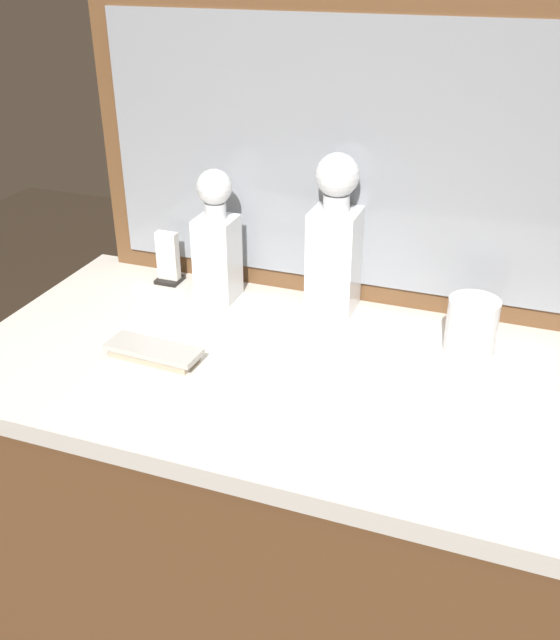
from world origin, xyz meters
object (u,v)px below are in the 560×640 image
napkin_holder (168,261)px  silver_brush_right (154,352)px  crystal_decanter_rear (217,248)px  crystal_decanter_right (334,249)px  crystal_tumbler_far_left (471,328)px

napkin_holder → silver_brush_right: bearing=-67.0°
crystal_decanter_rear → napkin_holder: 0.14m
crystal_decanter_right → crystal_tumbler_far_left: bearing=-15.5°
crystal_decanter_right → crystal_decanter_rear: crystal_decanter_right is taller
crystal_decanter_right → silver_brush_right: size_ratio=1.80×
crystal_decanter_rear → crystal_tumbler_far_left: 0.51m
crystal_decanter_right → silver_brush_right: bearing=-128.8°
crystal_tumbler_far_left → silver_brush_right: crystal_tumbler_far_left is taller
crystal_decanter_right → silver_brush_right: 0.39m
crystal_decanter_rear → crystal_tumbler_far_left: size_ratio=2.68×
crystal_tumbler_far_left → crystal_decanter_right: bearing=164.5°
silver_brush_right → napkin_holder: size_ratio=1.55×
crystal_decanter_right → napkin_holder: bearing=-179.8°
silver_brush_right → crystal_decanter_right: bearing=51.2°
napkin_holder → crystal_decanter_rear: bearing=-13.6°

